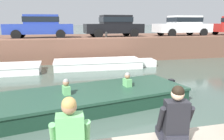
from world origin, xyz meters
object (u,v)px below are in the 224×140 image
(bottle_drink, at_px, (186,137))
(boat_moored_central_white, at_px, (102,64))
(car_right_inner_white, at_px, (183,25))
(mooring_bollard_mid, at_px, (106,35))
(car_left_inner_blue, at_px, (41,25))
(person_seated_right, at_px, (175,121))
(car_centre_black, at_px, (114,25))
(motorboat_passing, at_px, (86,99))
(person_seated_left, at_px, (70,138))

(bottle_drink, bearing_deg, boat_moored_central_white, 87.11)
(car_right_inner_white, relative_size, mooring_bollard_mid, 9.45)
(car_left_inner_blue, distance_m, car_right_inner_white, 10.47)
(person_seated_right, bearing_deg, boat_moored_central_white, 85.93)
(car_right_inner_white, height_order, mooring_bollard_mid, car_right_inner_white)
(car_left_inner_blue, relative_size, mooring_bollard_mid, 9.72)
(car_centre_black, bearing_deg, car_right_inner_white, -0.02)
(motorboat_passing, height_order, mooring_bollard_mid, mooring_bollard_mid)
(car_right_inner_white, bearing_deg, boat_moored_central_white, -157.32)
(person_seated_left, bearing_deg, car_left_inner_blue, 95.65)
(car_left_inner_blue, height_order, car_right_inner_white, same)
(bottle_drink, bearing_deg, mooring_bollard_mid, 84.35)
(mooring_bollard_mid, bearing_deg, person_seated_right, -96.64)
(person_seated_right, bearing_deg, motorboat_passing, 104.65)
(person_seated_right, relative_size, bottle_drink, 4.73)
(boat_moored_central_white, distance_m, mooring_bollard_mid, 2.49)
(motorboat_passing, distance_m, person_seated_right, 3.96)
(boat_moored_central_white, relative_size, person_seated_right, 6.30)
(car_centre_black, distance_m, mooring_bollard_mid, 1.48)
(boat_moored_central_white, distance_m, person_seated_left, 10.09)
(boat_moored_central_white, xyz_separation_m, bottle_drink, (-0.49, -9.70, 0.61))
(boat_moored_central_white, bearing_deg, motorboat_passing, -105.70)
(person_seated_right, bearing_deg, car_right_inner_white, 58.80)
(mooring_bollard_mid, bearing_deg, boat_moored_central_white, -109.70)
(car_centre_black, distance_m, car_right_inner_white, 5.44)
(boat_moored_central_white, relative_size, car_right_inner_white, 1.44)
(car_centre_black, distance_m, person_seated_right, 12.79)
(mooring_bollard_mid, distance_m, bottle_drink, 11.60)
(car_left_inner_blue, bearing_deg, person_seated_left, -84.35)
(person_seated_left, xyz_separation_m, person_seated_right, (1.62, 0.13, 0.00))
(bottle_drink, bearing_deg, person_seated_left, -177.28)
(person_seated_right, bearing_deg, mooring_bollard_mid, 83.36)
(car_right_inner_white, bearing_deg, mooring_bollard_mid, -170.26)
(boat_moored_central_white, distance_m, bottle_drink, 9.73)
(bottle_drink, bearing_deg, motorboat_passing, 107.22)
(boat_moored_central_white, distance_m, car_right_inner_white, 7.80)
(boat_moored_central_white, relative_size, mooring_bollard_mid, 13.65)
(boat_moored_central_white, distance_m, car_centre_black, 3.91)
(mooring_bollard_mid, height_order, bottle_drink, mooring_bollard_mid)
(car_centre_black, height_order, bottle_drink, car_centre_black)
(motorboat_passing, distance_m, car_right_inner_white, 12.47)
(motorboat_passing, relative_size, car_left_inner_blue, 1.71)
(car_centre_black, relative_size, car_right_inner_white, 0.99)
(person_seated_left, bearing_deg, bottle_drink, 2.72)
(car_left_inner_blue, bearing_deg, car_centre_black, 0.03)
(motorboat_passing, xyz_separation_m, car_right_inner_white, (8.57, 8.80, 2.18))
(car_right_inner_white, relative_size, person_seated_right, 4.36)
(car_right_inner_white, xyz_separation_m, bottle_drink, (-7.40, -12.58, -1.58))
(car_centre_black, height_order, person_seated_left, car_centre_black)
(car_right_inner_white, height_order, person_seated_left, car_right_inner_white)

